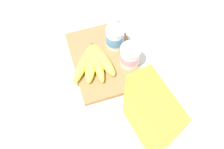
{
  "coord_description": "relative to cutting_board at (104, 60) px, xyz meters",
  "views": [
    {
      "loc": [
        0.49,
        -0.12,
        0.81
      ],
      "look_at": [
        0.1,
        0.0,
        0.07
      ],
      "focal_mm": 39.74,
      "sensor_mm": 36.0,
      "label": 1
    }
  ],
  "objects": [
    {
      "name": "ground_plane",
      "position": [
        0.0,
        0.0,
        -0.01
      ],
      "size": [
        2.4,
        2.4,
        0.0
      ],
      "primitive_type": "plane",
      "color": "silver"
    },
    {
      "name": "cutting_board",
      "position": [
        0.0,
        0.0,
        0.0
      ],
      "size": [
        0.32,
        0.23,
        0.02
      ],
      "primitive_type": "cube",
      "color": "olive",
      "rests_on": "ground_plane"
    },
    {
      "name": "cereal_box",
      "position": [
        0.29,
        0.06,
        0.12
      ],
      "size": [
        0.18,
        0.11,
        0.26
      ],
      "primitive_type": "cube",
      "rotation": [
        0.0,
        0.0,
        0.19
      ],
      "color": "yellow",
      "rests_on": "ground_plane"
    },
    {
      "name": "yogurt_cup_front",
      "position": [
        -0.05,
        0.06,
        0.06
      ],
      "size": [
        0.07,
        0.07,
        0.09
      ],
      "color": "white",
      "rests_on": "cutting_board"
    },
    {
      "name": "yogurt_cup_back",
      "position": [
        0.05,
        0.09,
        0.05
      ],
      "size": [
        0.07,
        0.07,
        0.09
      ],
      "color": "white",
      "rests_on": "cutting_board"
    },
    {
      "name": "banana_bunch",
      "position": [
        0.02,
        -0.04,
        0.03
      ],
      "size": [
        0.18,
        0.18,
        0.04
      ],
      "color": "#EBE047",
      "rests_on": "cutting_board"
    },
    {
      "name": "spoon",
      "position": [
        -0.18,
        0.04,
        -0.01
      ],
      "size": [
        0.13,
        0.04,
        0.01
      ],
      "color": "silver",
      "rests_on": "ground_plane"
    }
  ]
}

